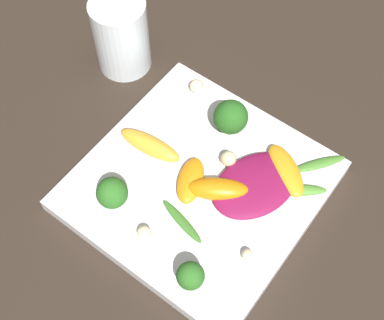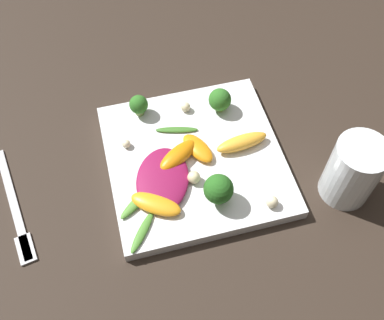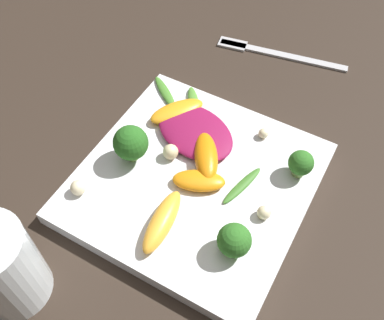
% 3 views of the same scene
% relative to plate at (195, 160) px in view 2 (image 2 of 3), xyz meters
% --- Properties ---
extents(ground_plane, '(2.40, 2.40, 0.00)m').
position_rel_plate_xyz_m(ground_plane, '(0.00, 0.00, -0.01)').
color(ground_plane, '#2D231C').
extents(plate, '(0.25, 0.25, 0.02)m').
position_rel_plate_xyz_m(plate, '(0.00, 0.00, 0.00)').
color(plate, white).
rests_on(plate, ground_plane).
extents(drinking_glass, '(0.07, 0.07, 0.10)m').
position_rel_plate_xyz_m(drinking_glass, '(-0.19, 0.09, 0.04)').
color(drinking_glass, white).
rests_on(drinking_glass, ground_plane).
extents(fork, '(0.05, 0.19, 0.01)m').
position_rel_plate_xyz_m(fork, '(0.26, 0.02, -0.01)').
color(fork, '#B2B2B7').
rests_on(fork, ground_plane).
extents(radicchio_leaf_0, '(0.10, 0.12, 0.01)m').
position_rel_plate_xyz_m(radicchio_leaf_0, '(0.05, 0.03, 0.02)').
color(radicchio_leaf_0, maroon).
rests_on(radicchio_leaf_0, plate).
extents(orange_segment_0, '(0.08, 0.03, 0.02)m').
position_rel_plate_xyz_m(orange_segment_0, '(-0.07, 0.00, 0.02)').
color(orange_segment_0, '#FCAD33').
rests_on(orange_segment_0, plate).
extents(orange_segment_1, '(0.07, 0.06, 0.02)m').
position_rel_plate_xyz_m(orange_segment_1, '(0.02, -0.00, 0.02)').
color(orange_segment_1, orange).
rests_on(orange_segment_1, plate).
extents(orange_segment_2, '(0.05, 0.06, 0.01)m').
position_rel_plate_xyz_m(orange_segment_2, '(-0.01, -0.01, 0.02)').
color(orange_segment_2, orange).
rests_on(orange_segment_2, plate).
extents(orange_segment_3, '(0.07, 0.06, 0.02)m').
position_rel_plate_xyz_m(orange_segment_3, '(0.07, 0.07, 0.02)').
color(orange_segment_3, orange).
rests_on(orange_segment_3, plate).
extents(broccoli_floret_0, '(0.03, 0.03, 0.04)m').
position_rel_plate_xyz_m(broccoli_floret_0, '(-0.06, -0.08, 0.03)').
color(broccoli_floret_0, '#84AD5B').
rests_on(broccoli_floret_0, plate).
extents(broccoli_floret_1, '(0.04, 0.04, 0.05)m').
position_rel_plate_xyz_m(broccoli_floret_1, '(-0.01, 0.08, 0.04)').
color(broccoli_floret_1, '#7A9E51').
rests_on(broccoli_floret_1, plate).
extents(broccoli_floret_2, '(0.03, 0.03, 0.03)m').
position_rel_plate_xyz_m(broccoli_floret_2, '(0.06, -0.10, 0.03)').
color(broccoli_floret_2, '#84AD5B').
rests_on(broccoli_floret_2, plate).
extents(arugula_sprig_0, '(0.05, 0.06, 0.01)m').
position_rel_plate_xyz_m(arugula_sprig_0, '(0.10, 0.10, 0.01)').
color(arugula_sprig_0, '#47842D').
rests_on(arugula_sprig_0, plate).
extents(arugula_sprig_1, '(0.06, 0.05, 0.01)m').
position_rel_plate_xyz_m(arugula_sprig_1, '(0.09, 0.05, 0.01)').
color(arugula_sprig_1, '#518E33').
rests_on(arugula_sprig_1, plate).
extents(arugula_sprig_2, '(0.06, 0.03, 0.01)m').
position_rel_plate_xyz_m(arugula_sprig_2, '(0.01, -0.05, 0.01)').
color(arugula_sprig_2, '#3D7528').
rests_on(arugula_sprig_2, plate).
extents(macadamia_nut_0, '(0.02, 0.02, 0.02)m').
position_rel_plate_xyz_m(macadamia_nut_0, '(0.01, 0.04, 0.02)').
color(macadamia_nut_0, beige).
rests_on(macadamia_nut_0, plate).
extents(macadamia_nut_1, '(0.01, 0.01, 0.01)m').
position_rel_plate_xyz_m(macadamia_nut_1, '(-0.01, -0.09, 0.02)').
color(macadamia_nut_1, beige).
rests_on(macadamia_nut_1, plate).
extents(macadamia_nut_2, '(0.01, 0.01, 0.01)m').
position_rel_plate_xyz_m(macadamia_nut_2, '(0.09, -0.04, 0.02)').
color(macadamia_nut_2, beige).
rests_on(macadamia_nut_2, plate).
extents(macadamia_nut_3, '(0.02, 0.02, 0.02)m').
position_rel_plate_xyz_m(macadamia_nut_3, '(-0.08, 0.10, 0.02)').
color(macadamia_nut_3, beige).
rests_on(macadamia_nut_3, plate).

